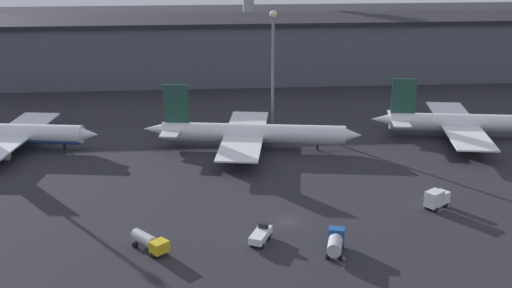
% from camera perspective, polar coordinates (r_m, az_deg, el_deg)
% --- Properties ---
extents(ground, '(600.00, 600.00, 0.00)m').
position_cam_1_polar(ground, '(109.55, 2.83, -6.91)').
color(ground, '#26262B').
extents(terminal_building, '(245.96, 26.38, 19.67)m').
position_cam_1_polar(terminal_building, '(205.93, -0.82, 8.48)').
color(terminal_building, '#4C515B').
rests_on(terminal_building, ground).
extents(airplane_1, '(36.69, 34.50, 13.88)m').
position_cam_1_polar(airplane_1, '(151.84, -20.46, 0.88)').
color(airplane_1, white).
rests_on(airplane_1, ground).
extents(airplane_2, '(48.68, 35.81, 14.38)m').
position_cam_1_polar(airplane_2, '(142.46, -0.48, 0.94)').
color(airplane_2, white).
rests_on(airplane_2, ground).
extents(airplane_3, '(43.67, 38.30, 13.94)m').
position_cam_1_polar(airplane_3, '(157.44, 18.02, 1.77)').
color(airplane_3, white).
rests_on(airplane_3, ground).
extents(service_vehicle_0, '(4.22, 5.91, 2.65)m').
position_cam_1_polar(service_vehicle_0, '(102.38, 0.42, -8.09)').
color(service_vehicle_0, white).
rests_on(service_vehicle_0, ground).
extents(service_vehicle_1, '(3.81, 6.34, 3.16)m').
position_cam_1_polar(service_vehicle_1, '(99.79, 7.07, -8.67)').
color(service_vehicle_1, '#195199').
rests_on(service_vehicle_1, ground).
extents(service_vehicle_2, '(6.33, 6.75, 2.56)m').
position_cam_1_polar(service_vehicle_2, '(101.08, -9.44, -8.57)').
color(service_vehicle_2, gold).
rests_on(service_vehicle_2, ground).
extents(service_vehicle_3, '(5.24, 4.65, 3.49)m').
position_cam_1_polar(service_vehicle_3, '(117.84, 15.74, -4.69)').
color(service_vehicle_3, white).
rests_on(service_vehicle_3, ground).
extents(lamp_post_1, '(1.80, 1.80, 28.13)m').
position_cam_1_polar(lamp_post_1, '(157.32, 1.52, 7.99)').
color(lamp_post_1, slate).
rests_on(lamp_post_1, ground).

